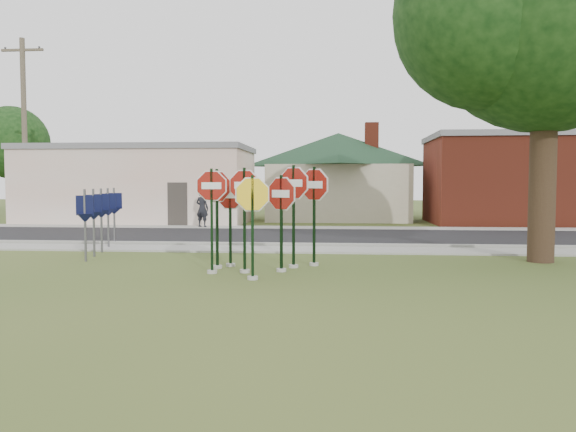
# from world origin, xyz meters

# --- Properties ---
(ground) EXTENTS (120.00, 120.00, 0.00)m
(ground) POSITION_xyz_m (0.00, 0.00, 0.00)
(ground) COLOR #3A4F1D
(ground) RESTS_ON ground
(sidewalk_near) EXTENTS (60.00, 1.60, 0.06)m
(sidewalk_near) POSITION_xyz_m (0.00, 5.50, 0.03)
(sidewalk_near) COLOR gray
(sidewalk_near) RESTS_ON ground
(road) EXTENTS (60.00, 7.00, 0.04)m
(road) POSITION_xyz_m (0.00, 10.00, 0.02)
(road) COLOR black
(road) RESTS_ON ground
(sidewalk_far) EXTENTS (60.00, 1.60, 0.06)m
(sidewalk_far) POSITION_xyz_m (0.00, 14.30, 0.03)
(sidewalk_far) COLOR gray
(sidewalk_far) RESTS_ON ground
(curb) EXTENTS (60.00, 0.20, 0.14)m
(curb) POSITION_xyz_m (0.00, 6.50, 0.07)
(curb) COLOR gray
(curb) RESTS_ON ground
(stop_sign_center) EXTENTS (1.04, 0.24, 2.64)m
(stop_sign_center) POSITION_xyz_m (-0.30, 0.94, 1.64)
(stop_sign_center) COLOR #9C9992
(stop_sign_center) RESTS_ON ground
(stop_sign_yellow) EXTENTS (1.04, 0.26, 2.45)m
(stop_sign_yellow) POSITION_xyz_m (0.03, -0.01, 1.50)
(stop_sign_yellow) COLOR #9C9992
(stop_sign_yellow) RESTS_ON ground
(stop_sign_left) EXTENTS (1.00, 0.24, 2.61)m
(stop_sign_left) POSITION_xyz_m (-1.07, 0.78, 1.61)
(stop_sign_left) COLOR #9C9992
(stop_sign_left) RESTS_ON ground
(stop_sign_right) EXTENTS (0.98, 0.61, 2.48)m
(stop_sign_right) POSITION_xyz_m (0.56, 1.18, 1.54)
(stop_sign_right) COLOR #9C9992
(stop_sign_right) RESTS_ON ground
(stop_sign_back_right) EXTENTS (1.05, 0.50, 2.74)m
(stop_sign_back_right) POSITION_xyz_m (0.81, 1.84, 1.73)
(stop_sign_back_right) COLOR #9C9992
(stop_sign_back_right) RESTS_ON ground
(stop_sign_back_left) EXTENTS (1.01, 0.24, 2.36)m
(stop_sign_back_left) POSITION_xyz_m (-0.84, 1.94, 1.44)
(stop_sign_back_left) COLOR #9C9992
(stop_sign_back_left) RESTS_ON ground
(stop_sign_far_right) EXTENTS (1.01, 0.62, 2.71)m
(stop_sign_far_right) POSITION_xyz_m (1.32, 2.25, 1.71)
(stop_sign_far_right) COLOR #9C9992
(stop_sign_far_right) RESTS_ON ground
(stop_sign_far_left) EXTENTS (0.85, 0.74, 2.63)m
(stop_sign_far_left) POSITION_xyz_m (-1.11, 1.57, 1.65)
(stop_sign_far_left) COLOR #9C9992
(stop_sign_far_left) RESTS_ON ground
(route_sign_row) EXTENTS (1.43, 4.63, 2.00)m
(route_sign_row) POSITION_xyz_m (-5.40, 4.50, 1.22)
(route_sign_row) COLOR #59595E
(route_sign_row) RESTS_ON ground
(building_stucco) EXTENTS (12.20, 6.20, 4.20)m
(building_stucco) POSITION_xyz_m (-9.00, 18.00, 2.15)
(building_stucco) COLOR silver
(building_stucco) RESTS_ON ground
(building_house) EXTENTS (11.60, 11.60, 6.20)m
(building_house) POSITION_xyz_m (2.00, 22.00, 3.65)
(building_house) COLOR #B4A98F
(building_house) RESTS_ON ground
(building_brick) EXTENTS (10.20, 6.20, 4.75)m
(building_brick) POSITION_xyz_m (12.00, 18.50, 2.40)
(building_brick) COLOR maroon
(building_brick) RESTS_ON ground
(oak_tree) EXTENTS (10.37, 9.77, 10.29)m
(oak_tree) POSITION_xyz_m (7.50, 3.50, 6.90)
(oak_tree) COLOR black
(oak_tree) RESTS_ON ground
(utility_pole_near) EXTENTS (2.20, 0.26, 9.50)m
(utility_pole_near) POSITION_xyz_m (-14.00, 15.20, 4.97)
(utility_pole_near) COLOR brown
(utility_pole_near) RESTS_ON ground
(bg_tree_left) EXTENTS (4.90, 4.90, 7.35)m
(bg_tree_left) POSITION_xyz_m (-20.00, 24.00, 4.88)
(bg_tree_left) COLOR black
(bg_tree_left) RESTS_ON ground
(pedestrian) EXTENTS (0.76, 0.63, 1.80)m
(pedestrian) POSITION_xyz_m (-4.53, 14.08, 0.96)
(pedestrian) COLOR black
(pedestrian) RESTS_ON sidewalk_far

